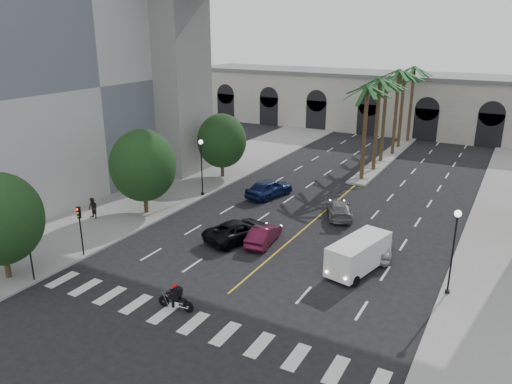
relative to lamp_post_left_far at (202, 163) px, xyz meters
name	(u,v)px	position (x,y,z in m)	size (l,w,h in m)	color
ground	(209,310)	(11.40, -16.00, -3.22)	(140.00, 140.00, 0.00)	black
sidewalk_left	(165,193)	(-3.60, -1.00, -3.15)	(8.00, 100.00, 0.15)	gray
median	(387,158)	(11.40, 22.00, -3.12)	(2.00, 24.00, 0.20)	gray
building_left	(37,79)	(-15.60, -4.00, 7.09)	(16.50, 32.50, 20.60)	silver
pier_building	(419,104)	(11.40, 39.00, 1.04)	(71.00, 10.50, 8.50)	beige
palm_a	(367,90)	(11.40, 12.00, 5.88)	(3.20, 3.20, 10.30)	#47331E
palm_b	(380,84)	(11.50, 16.00, 6.15)	(3.20, 3.20, 10.60)	#47331E
palm_c	(387,84)	(11.20, 20.00, 5.69)	(3.20, 3.20, 10.10)	#47331E
palm_d	(399,75)	(11.55, 24.00, 6.43)	(3.20, 3.20, 10.90)	#47331E
palm_e	(405,76)	(11.30, 28.00, 5.97)	(3.20, 3.20, 10.40)	#47331E
palm_f	(414,71)	(11.60, 32.00, 6.24)	(3.20, 3.20, 10.70)	#47331E
street_tree_mid	(143,165)	(-1.60, -6.00, 0.99)	(5.44, 5.44, 7.21)	#382616
street_tree_far	(222,141)	(-1.60, 6.00, 0.68)	(5.04, 5.04, 6.68)	#382616
lamp_post_left_far	(202,163)	(0.00, 0.00, 0.00)	(0.40, 0.40, 5.35)	black
lamp_post_right	(454,245)	(22.80, -8.00, 0.00)	(0.40, 0.40, 5.35)	black
traffic_signal_near	(29,245)	(0.10, -18.50, -0.71)	(0.25, 0.18, 3.65)	black
traffic_signal_far	(80,223)	(0.10, -14.50, -0.71)	(0.25, 0.18, 3.65)	black
motorcycle_rider	(177,298)	(9.81, -16.82, -2.49)	(2.23, 0.60, 1.61)	black
car_a	(380,246)	(17.84, -4.62, -2.51)	(1.69, 4.20, 1.43)	#B6B5BA
car_b	(263,235)	(9.90, -6.66, -2.54)	(1.44, 4.14, 1.37)	#4B0F25
car_c	(239,231)	(8.01, -6.95, -2.47)	(2.49, 5.40, 1.50)	black
car_d	(339,209)	(12.90, 1.08, -2.53)	(1.93, 4.74, 1.38)	slate
car_e	(269,188)	(5.49, 2.82, -2.37)	(2.01, 4.99, 1.70)	#101D4C
cargo_van	(358,254)	(17.22, -7.56, -2.00)	(3.02, 5.43, 2.19)	white
pedestrian_a	(30,235)	(-4.35, -15.17, -2.27)	(0.59, 0.39, 1.61)	black
pedestrian_b	(93,208)	(-4.43, -9.16, -2.21)	(0.84, 0.65, 1.72)	black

